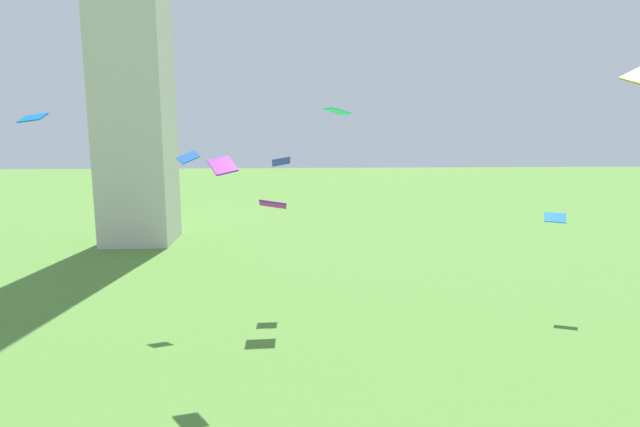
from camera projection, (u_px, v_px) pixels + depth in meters
name	position (u px, v px, depth m)	size (l,w,h in m)	color
kite_flying_0	(281.00, 162.00, 33.81)	(1.15, 0.84, 0.67)	#2A37C3
kite_flying_1	(337.00, 111.00, 20.93)	(1.12, 1.04, 0.29)	#26EBB3
kite_flying_2	(33.00, 118.00, 27.44)	(1.36, 1.04, 0.54)	blue
kite_flying_3	(188.00, 157.00, 31.40)	(1.41, 1.15, 0.77)	blue
kite_flying_5	(555.00, 218.00, 32.28)	(1.42, 1.15, 0.53)	#0F6EB6
kite_flying_7	(223.00, 166.00, 24.46)	(1.52, 1.63, 0.80)	purple
kite_flying_8	(273.00, 204.00, 30.52)	(1.55, 1.05, 0.71)	purple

